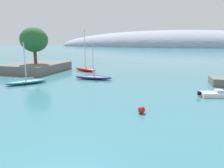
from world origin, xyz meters
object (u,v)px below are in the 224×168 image
sailboat_navy_mid_mooring (93,77)px  sailboat_teal_outer_mooring (27,81)px  motorboat_white_foreground (215,94)px  mooring_buoy_red (141,110)px  tree_clump_shore (34,40)px  sailboat_red_near_shore (85,69)px

sailboat_navy_mid_mooring → sailboat_teal_outer_mooring: 12.75m
motorboat_white_foreground → mooring_buoy_red: (-8.75, -10.04, 0.05)m
tree_clump_shore → sailboat_red_near_shore: 14.40m
sailboat_red_near_shore → sailboat_teal_outer_mooring: bearing=105.1°
tree_clump_shore → sailboat_teal_outer_mooring: bearing=-59.3°
tree_clump_shore → sailboat_navy_mid_mooring: tree_clump_shore is taller
tree_clump_shore → sailboat_red_near_shore: size_ratio=0.85×
tree_clump_shore → sailboat_red_near_shore: (11.25, 5.12, -7.39)m
sailboat_teal_outer_mooring → mooring_buoy_red: bearing=-75.2°
tree_clump_shore → mooring_buoy_red: 38.81m
sailboat_navy_mid_mooring → motorboat_white_foreground: 22.86m
sailboat_teal_outer_mooring → tree_clump_shore: bearing=67.8°
sailboat_red_near_shore → mooring_buoy_red: size_ratio=12.91×
sailboat_red_near_shore → motorboat_white_foreground: sailboat_red_near_shore is taller
motorboat_white_foreground → sailboat_red_near_shore: bearing=131.8°
tree_clump_shore → sailboat_red_near_shore: tree_clump_shore is taller
sailboat_teal_outer_mooring → mooring_buoy_red: 24.63m
sailboat_red_near_shore → sailboat_teal_outer_mooring: size_ratio=1.39×
tree_clump_shore → mooring_buoy_red: size_ratio=11.00×
sailboat_navy_mid_mooring → sailboat_red_near_shore: bearing=119.1°
mooring_buoy_red → motorboat_white_foreground: bearing=48.9°
motorboat_white_foreground → tree_clump_shore: bearing=146.3°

